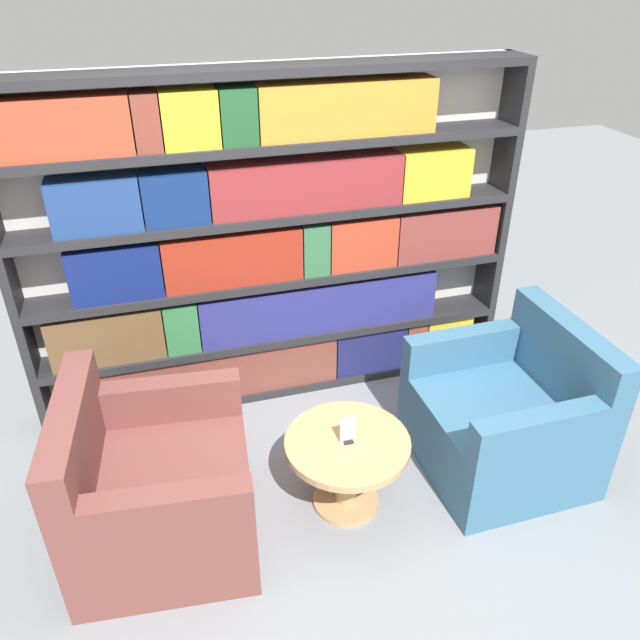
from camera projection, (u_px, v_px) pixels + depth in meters
ground_plane at (336, 523)px, 3.31m from camera, size 14.00×14.00×0.00m
bookshelf at (271, 251)px, 3.86m from camera, size 3.08×0.30×2.10m
armchair_left at (156, 490)px, 3.10m from camera, size 0.95×1.00×0.88m
armchair_right at (506, 419)px, 3.57m from camera, size 0.87×0.92×0.88m
coffee_table at (347, 459)px, 3.28m from camera, size 0.66×0.66×0.45m
table_sign at (348, 431)px, 3.18m from camera, size 0.08×0.06×0.15m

